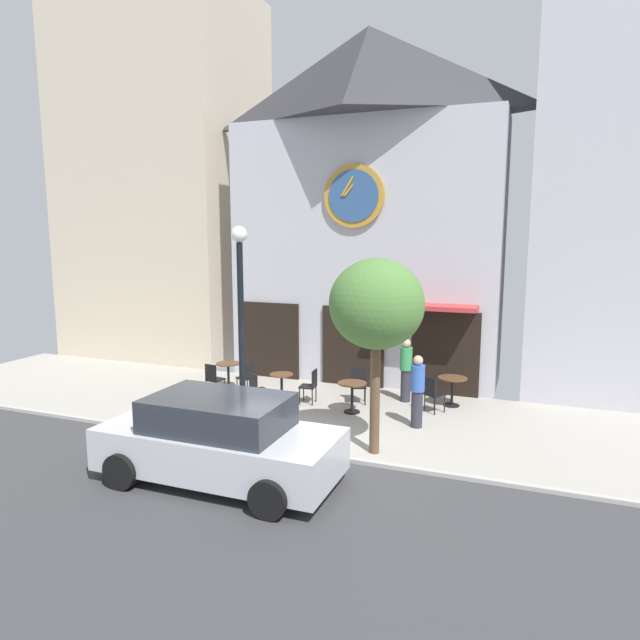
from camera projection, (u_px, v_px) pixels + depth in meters
ground_plane at (272, 458)px, 11.03m from camera, size 24.20×11.38×0.13m
clock_building at (367, 202)px, 16.57m from camera, size 7.89×3.62×10.21m
neighbor_building_left at (165, 180)px, 20.39m from camera, size 6.48×4.75×12.61m
street_lamp at (241, 327)px, 12.53m from camera, size 0.36×0.36×4.54m
street_tree at (376, 306)px, 10.81m from camera, size 1.87×1.68×3.91m
cafe_table_leftmost at (228, 371)px, 15.83m from camera, size 0.68×0.68×0.75m
cafe_table_near_door at (282, 383)px, 14.65m from camera, size 0.62×0.62×0.73m
cafe_table_center_left at (352, 391)px, 13.70m from camera, size 0.71×0.71×0.76m
cafe_table_center at (452, 385)px, 14.23m from camera, size 0.74×0.74×0.75m
cafe_chair_outer at (358, 383)px, 14.54m from camera, size 0.51×0.51×0.90m
cafe_chair_under_awning at (247, 376)px, 15.25m from camera, size 0.54×0.54×0.90m
cafe_chair_left_end at (311, 384)px, 14.43m from camera, size 0.43×0.43×0.90m
cafe_chair_right_end at (433, 392)px, 13.69m from camera, size 0.56×0.56×0.90m
cafe_chair_curbside at (257, 388)px, 14.06m from camera, size 0.55×0.55×0.90m
cafe_chair_corner at (213, 377)px, 15.07m from camera, size 0.47×0.47×0.90m
pedestrian_blue at (417, 390)px, 12.62m from camera, size 0.44×0.44×1.67m
pedestrian_green at (406, 369)px, 14.57m from camera, size 0.41×0.41×1.67m
parked_car_silver at (219, 440)px, 9.89m from camera, size 4.30×2.03×1.55m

